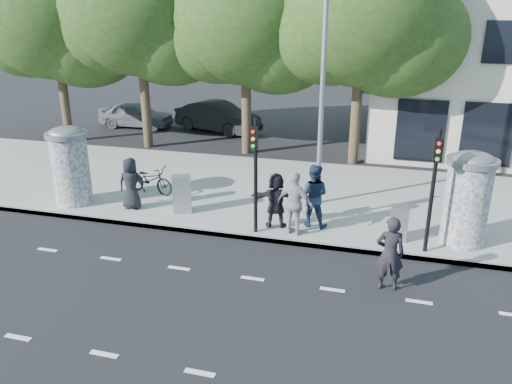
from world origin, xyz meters
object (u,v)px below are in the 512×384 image
(man_road, at_px, (390,254))
(car_left, at_px, (136,115))
(street_lamp, at_px, (323,64))
(cabinet_left, at_px, (182,194))
(ad_column_right, at_px, (467,196))
(ad_column_left, at_px, (70,164))
(ped_e, at_px, (295,204))
(bicycle, at_px, (150,179))
(traffic_pole_far, at_px, (434,179))
(car_mid, at_px, (218,117))
(ped_a, at_px, (131,184))
(cabinet_right, at_px, (399,223))
(ped_c, at_px, (313,196))
(traffic_pole_near, at_px, (255,165))
(ped_f, at_px, (276,200))

(man_road, height_order, car_left, man_road)
(street_lamp, height_order, cabinet_left, street_lamp)
(ad_column_right, bearing_deg, ad_column_left, -179.08)
(ped_e, distance_m, man_road, 3.48)
(car_left, bearing_deg, street_lamp, -131.93)
(man_road, bearing_deg, bicycle, -33.35)
(ad_column_left, xyz_separation_m, ped_e, (7.74, -0.50, -0.44))
(traffic_pole_far, height_order, car_mid, traffic_pole_far)
(ped_a, xyz_separation_m, car_left, (-6.18, 11.83, -0.29))
(cabinet_right, bearing_deg, ped_c, 171.69)
(ad_column_right, distance_m, traffic_pole_near, 5.91)
(traffic_pole_far, height_order, car_left, traffic_pole_far)
(traffic_pole_far, xyz_separation_m, man_road, (-0.95, -1.97, -1.30))
(street_lamp, bearing_deg, car_left, 140.88)
(traffic_pole_near, bearing_deg, ad_column_right, 8.89)
(ped_a, relative_size, man_road, 0.92)
(car_left, bearing_deg, ped_a, -155.24)
(ped_e, height_order, ped_f, ped_e)
(ped_c, bearing_deg, traffic_pole_near, 35.72)
(ped_a, distance_m, ped_f, 4.92)
(cabinet_right, bearing_deg, ad_column_right, 9.64)
(man_road, relative_size, bicycle, 0.96)
(ad_column_left, distance_m, street_lamp, 8.90)
(traffic_pole_far, bearing_deg, street_lamp, 140.12)
(car_left, distance_m, car_mid, 4.91)
(car_mid, bearing_deg, man_road, -127.83)
(traffic_pole_far, relative_size, bicycle, 1.76)
(traffic_pole_far, distance_m, ped_c, 3.57)
(ped_e, bearing_deg, traffic_pole_far, -168.66)
(ped_e, distance_m, car_left, 17.09)
(car_left, bearing_deg, ped_c, -136.60)
(traffic_pole_far, distance_m, car_left, 19.97)
(ped_c, bearing_deg, cabinet_left, 4.37)
(street_lamp, bearing_deg, bicycle, -174.63)
(ped_f, bearing_deg, street_lamp, -122.57)
(ad_column_left, distance_m, traffic_pole_far, 11.44)
(ad_column_right, xyz_separation_m, ped_c, (-4.26, 0.05, -0.42))
(ad_column_right, bearing_deg, street_lamp, 156.27)
(street_lamp, bearing_deg, cabinet_right, -39.99)
(traffic_pole_far, bearing_deg, bicycle, 166.27)
(man_road, relative_size, cabinet_right, 1.82)
(car_mid, bearing_deg, bicycle, -154.48)
(cabinet_right, distance_m, car_left, 18.96)
(ad_column_right, relative_size, street_lamp, 0.33)
(bicycle, bearing_deg, ad_column_left, 140.01)
(car_mid, bearing_deg, ad_column_right, -116.66)
(ped_c, distance_m, car_left, 16.84)
(ped_c, distance_m, cabinet_left, 4.27)
(traffic_pole_near, height_order, cabinet_left, traffic_pole_near)
(ped_a, distance_m, car_left, 13.35)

